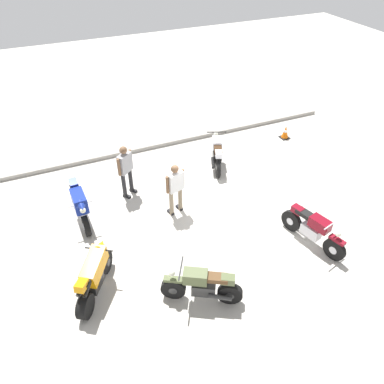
{
  "coord_description": "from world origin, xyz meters",
  "views": [
    {
      "loc": [
        -4.26,
        -7.74,
        7.66
      ],
      "look_at": [
        -0.73,
        0.46,
        0.75
      ],
      "focal_mm": 35.43,
      "sensor_mm": 36.0,
      "label": 1
    }
  ],
  "objects_px": {
    "motorcycle_maroon_cruiser": "(313,229)",
    "person_in_gray_shirt": "(126,168)",
    "motorcycle_silver_cruiser": "(217,152)",
    "traffic_cone": "(285,132)",
    "motorcycle_olive_vintage": "(202,286)",
    "motorcycle_orange_sportbike": "(94,275)",
    "person_in_white_shirt": "(175,186)",
    "motorcycle_blue_sportbike": "(80,204)"
  },
  "relations": [
    {
      "from": "motorcycle_orange_sportbike",
      "to": "person_in_white_shirt",
      "type": "relative_size",
      "value": 1.02
    },
    {
      "from": "person_in_white_shirt",
      "to": "motorcycle_olive_vintage",
      "type": "bearing_deg",
      "value": 152.72
    },
    {
      "from": "person_in_white_shirt",
      "to": "motorcycle_orange_sportbike",
      "type": "bearing_deg",
      "value": 108.38
    },
    {
      "from": "motorcycle_silver_cruiser",
      "to": "motorcycle_orange_sportbike",
      "type": "bearing_deg",
      "value": 148.86
    },
    {
      "from": "motorcycle_orange_sportbike",
      "to": "motorcycle_maroon_cruiser",
      "type": "bearing_deg",
      "value": -64.29
    },
    {
      "from": "motorcycle_orange_sportbike",
      "to": "motorcycle_olive_vintage",
      "type": "bearing_deg",
      "value": -86.32
    },
    {
      "from": "person_in_white_shirt",
      "to": "person_in_gray_shirt",
      "type": "height_order",
      "value": "person_in_gray_shirt"
    },
    {
      "from": "motorcycle_olive_vintage",
      "to": "motorcycle_orange_sportbike",
      "type": "xyz_separation_m",
      "value": [
        -2.26,
        1.25,
        0.11
      ]
    },
    {
      "from": "motorcycle_olive_vintage",
      "to": "motorcycle_orange_sportbike",
      "type": "height_order",
      "value": "motorcycle_orange_sportbike"
    },
    {
      "from": "person_in_gray_shirt",
      "to": "traffic_cone",
      "type": "relative_size",
      "value": 3.37
    },
    {
      "from": "motorcycle_maroon_cruiser",
      "to": "motorcycle_blue_sportbike",
      "type": "xyz_separation_m",
      "value": [
        -5.69,
        3.49,
        0.07
      ]
    },
    {
      "from": "motorcycle_silver_cruiser",
      "to": "motorcycle_olive_vintage",
      "type": "bearing_deg",
      "value": 172.35
    },
    {
      "from": "motorcycle_orange_sportbike",
      "to": "person_in_gray_shirt",
      "type": "relative_size",
      "value": 0.98
    },
    {
      "from": "motorcycle_maroon_cruiser",
      "to": "motorcycle_orange_sportbike",
      "type": "distance_m",
      "value": 5.88
    },
    {
      "from": "motorcycle_maroon_cruiser",
      "to": "motorcycle_olive_vintage",
      "type": "distance_m",
      "value": 3.62
    },
    {
      "from": "motorcycle_orange_sportbike",
      "to": "person_in_white_shirt",
      "type": "xyz_separation_m",
      "value": [
        2.87,
        2.01,
        0.39
      ]
    },
    {
      "from": "motorcycle_olive_vintage",
      "to": "person_in_white_shirt",
      "type": "bearing_deg",
      "value": -70.9
    },
    {
      "from": "motorcycle_orange_sportbike",
      "to": "traffic_cone",
      "type": "distance_m",
      "value": 9.72
    },
    {
      "from": "motorcycle_silver_cruiser",
      "to": "person_in_gray_shirt",
      "type": "bearing_deg",
      "value": 118.8
    },
    {
      "from": "person_in_white_shirt",
      "to": "person_in_gray_shirt",
      "type": "distance_m",
      "value": 1.83
    },
    {
      "from": "motorcycle_blue_sportbike",
      "to": "person_in_white_shirt",
      "type": "height_order",
      "value": "person_in_white_shirt"
    },
    {
      "from": "motorcycle_maroon_cruiser",
      "to": "motorcycle_olive_vintage",
      "type": "xyz_separation_m",
      "value": [
        -3.58,
        -0.54,
        -0.03
      ]
    },
    {
      "from": "motorcycle_olive_vintage",
      "to": "person_in_white_shirt",
      "type": "relative_size",
      "value": 1.03
    },
    {
      "from": "person_in_white_shirt",
      "to": "person_in_gray_shirt",
      "type": "relative_size",
      "value": 0.96
    },
    {
      "from": "motorcycle_silver_cruiser",
      "to": "person_in_gray_shirt",
      "type": "height_order",
      "value": "person_in_gray_shirt"
    },
    {
      "from": "person_in_white_shirt",
      "to": "traffic_cone",
      "type": "distance_m",
      "value": 6.3
    },
    {
      "from": "motorcycle_silver_cruiser",
      "to": "motorcycle_blue_sportbike",
      "type": "bearing_deg",
      "value": 124.34
    },
    {
      "from": "traffic_cone",
      "to": "motorcycle_olive_vintage",
      "type": "bearing_deg",
      "value": -137.44
    },
    {
      "from": "motorcycle_silver_cruiser",
      "to": "motorcycle_olive_vintage",
      "type": "xyz_separation_m",
      "value": [
        -2.91,
        -5.13,
        -0.03
      ]
    },
    {
      "from": "motorcycle_maroon_cruiser",
      "to": "person_in_white_shirt",
      "type": "bearing_deg",
      "value": -147.62
    },
    {
      "from": "motorcycle_maroon_cruiser",
      "to": "person_in_gray_shirt",
      "type": "bearing_deg",
      "value": -150.96
    },
    {
      "from": "motorcycle_maroon_cruiser",
      "to": "motorcycle_silver_cruiser",
      "type": "xyz_separation_m",
      "value": [
        -0.67,
        4.59,
        0.0
      ]
    },
    {
      "from": "person_in_white_shirt",
      "to": "motorcycle_silver_cruiser",
      "type": "bearing_deg",
      "value": -67.55
    },
    {
      "from": "traffic_cone",
      "to": "motorcycle_maroon_cruiser",
      "type": "bearing_deg",
      "value": -117.49
    },
    {
      "from": "motorcycle_silver_cruiser",
      "to": "traffic_cone",
      "type": "xyz_separation_m",
      "value": [
        3.41,
        0.68,
        -0.26
      ]
    },
    {
      "from": "motorcycle_blue_sportbike",
      "to": "person_in_white_shirt",
      "type": "distance_m",
      "value": 2.85
    },
    {
      "from": "motorcycle_silver_cruiser",
      "to": "motorcycle_olive_vintage",
      "type": "distance_m",
      "value": 5.9
    },
    {
      "from": "motorcycle_silver_cruiser",
      "to": "person_in_white_shirt",
      "type": "relative_size",
      "value": 1.15
    },
    {
      "from": "motorcycle_orange_sportbike",
      "to": "person_in_white_shirt",
      "type": "bearing_deg",
      "value": -22.36
    },
    {
      "from": "motorcycle_orange_sportbike",
      "to": "person_in_gray_shirt",
      "type": "distance_m",
      "value": 3.92
    },
    {
      "from": "traffic_cone",
      "to": "person_in_white_shirt",
      "type": "bearing_deg",
      "value": -155.95
    },
    {
      "from": "motorcycle_olive_vintage",
      "to": "person_in_gray_shirt",
      "type": "bearing_deg",
      "value": -54.38
    }
  ]
}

